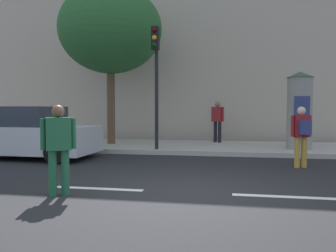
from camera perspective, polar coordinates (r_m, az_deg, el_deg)
The scene contains 11 objects.
ground_plane at distance 6.51m, azimuth 3.01°, elevation -10.67°, with size 80.00×80.00×0.00m, color #232326.
sidewalk_curb at distance 13.39m, azimuth 6.94°, elevation -3.40°, with size 36.00×4.00×0.15m, color #B2ADA3.
lane_markings at distance 6.51m, azimuth 3.01°, elevation -10.64°, with size 25.80×0.16×0.01m.
building_backdrop at distance 18.79m, azimuth 8.04°, elevation 15.92°, with size 36.00×5.00×11.58m, color #B7A893.
traffic_light at distance 11.88m, azimuth -1.98°, elevation 9.46°, with size 0.24×0.45×4.06m.
poster_column at distance 12.79m, azimuth 20.45°, elevation 2.45°, with size 0.91×0.91×2.62m.
street_tree at distance 14.37m, azimuth -9.27°, elevation 15.05°, with size 3.99×3.99×6.14m.
pedestrian_tallest at distance 9.65m, azimuth 20.73°, elevation -0.90°, with size 0.54×0.47×1.57m.
pedestrian_with_backpack at distance 6.43m, azimuth -17.23°, elevation -2.66°, with size 0.53×0.42×1.58m.
pedestrian_in_dark_shirt at distance 14.49m, azimuth 7.99°, elevation 1.27°, with size 0.53×0.45×1.67m.
parked_car_silver at distance 11.77m, azimuth -22.22°, elevation -1.11°, with size 4.40×2.11×1.58m.
Camera 1 is at (0.82, -6.28, 1.52)m, focal length 37.81 mm.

